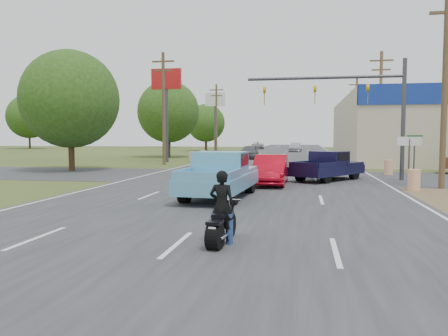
% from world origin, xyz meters
% --- Properties ---
extents(ground, '(200.00, 200.00, 0.00)m').
position_xyz_m(ground, '(0.00, 0.00, 0.00)').
color(ground, '#39441B').
rests_on(ground, ground).
extents(main_road, '(15.00, 180.00, 0.02)m').
position_xyz_m(main_road, '(0.00, 40.00, 0.01)').
color(main_road, '#2D2D30').
rests_on(main_road, ground).
extents(cross_road, '(120.00, 10.00, 0.02)m').
position_xyz_m(cross_road, '(0.00, 18.00, 0.01)').
color(cross_road, '#2D2D30').
rests_on(cross_road, ground).
extents(utility_pole_1, '(2.00, 0.28, 10.00)m').
position_xyz_m(utility_pole_1, '(9.50, 13.00, 5.32)').
color(utility_pole_1, '#4C3823').
rests_on(utility_pole_1, ground).
extents(utility_pole_2, '(2.00, 0.28, 10.00)m').
position_xyz_m(utility_pole_2, '(9.50, 31.00, 5.32)').
color(utility_pole_2, '#4C3823').
rests_on(utility_pole_2, ground).
extents(utility_pole_3, '(2.00, 0.28, 10.00)m').
position_xyz_m(utility_pole_3, '(9.50, 49.00, 5.32)').
color(utility_pole_3, '#4C3823').
rests_on(utility_pole_3, ground).
extents(utility_pole_5, '(2.00, 0.28, 10.00)m').
position_xyz_m(utility_pole_5, '(-9.50, 28.00, 5.32)').
color(utility_pole_5, '#4C3823').
rests_on(utility_pole_5, ground).
extents(utility_pole_6, '(2.00, 0.28, 10.00)m').
position_xyz_m(utility_pole_6, '(-9.50, 52.00, 5.32)').
color(utility_pole_6, '#4C3823').
rests_on(utility_pole_6, ground).
extents(tree_0, '(7.14, 7.14, 8.84)m').
position_xyz_m(tree_0, '(-14.00, 20.00, 5.26)').
color(tree_0, '#422D19').
rests_on(tree_0, ground).
extents(tree_1, '(7.56, 7.56, 9.36)m').
position_xyz_m(tree_1, '(-13.50, 42.00, 5.57)').
color(tree_1, '#422D19').
rests_on(tree_1, ground).
extents(tree_2, '(6.72, 6.72, 8.32)m').
position_xyz_m(tree_2, '(-14.20, 66.00, 4.95)').
color(tree_2, '#422D19').
rests_on(tree_2, ground).
extents(tree_4, '(9.24, 9.24, 11.44)m').
position_xyz_m(tree_4, '(-55.00, 75.00, 6.82)').
color(tree_4, '#422D19').
rests_on(tree_4, ground).
extents(tree_5, '(7.98, 7.98, 9.88)m').
position_xyz_m(tree_5, '(30.00, 95.00, 5.88)').
color(tree_5, '#422D19').
rests_on(tree_5, ground).
extents(tree_6, '(8.82, 8.82, 10.92)m').
position_xyz_m(tree_6, '(-30.00, 95.00, 6.51)').
color(tree_6, '#422D19').
rests_on(tree_6, ground).
extents(barrel_0, '(0.56, 0.56, 1.00)m').
position_xyz_m(barrel_0, '(8.00, 12.00, 0.50)').
color(barrel_0, orange).
rests_on(barrel_0, ground).
extents(barrel_1, '(0.56, 0.56, 1.00)m').
position_xyz_m(barrel_1, '(8.40, 20.50, 0.50)').
color(barrel_1, orange).
rests_on(barrel_1, ground).
extents(barrel_2, '(0.56, 0.56, 1.00)m').
position_xyz_m(barrel_2, '(-8.50, 34.00, 0.50)').
color(barrel_2, orange).
rests_on(barrel_2, ground).
extents(barrel_3, '(0.56, 0.56, 1.00)m').
position_xyz_m(barrel_3, '(-8.20, 38.00, 0.50)').
color(barrel_3, orange).
rests_on(barrel_3, ground).
extents(pole_sign_left_near, '(3.00, 0.35, 9.20)m').
position_xyz_m(pole_sign_left_near, '(-10.50, 32.00, 7.17)').
color(pole_sign_left_near, '#3F3F44').
rests_on(pole_sign_left_near, ground).
extents(pole_sign_left_far, '(3.00, 0.35, 9.20)m').
position_xyz_m(pole_sign_left_far, '(-10.50, 56.00, 7.17)').
color(pole_sign_left_far, '#3F3F44').
rests_on(pole_sign_left_far, ground).
extents(lane_sign, '(1.20, 0.08, 2.52)m').
position_xyz_m(lane_sign, '(8.20, 14.00, 1.90)').
color(lane_sign, '#3F3F44').
rests_on(lane_sign, ground).
extents(street_name_sign, '(0.80, 0.08, 2.61)m').
position_xyz_m(street_name_sign, '(8.80, 15.50, 1.61)').
color(street_name_sign, '#3F3F44').
rests_on(street_name_sign, ground).
extents(signal_mast, '(9.12, 0.40, 7.00)m').
position_xyz_m(signal_mast, '(5.82, 17.00, 4.80)').
color(signal_mast, '#3F3F44').
rests_on(signal_mast, ground).
extents(red_convertible, '(1.71, 4.75, 1.56)m').
position_xyz_m(red_convertible, '(1.19, 13.28, 0.78)').
color(red_convertible, '#BA0819').
rests_on(red_convertible, ground).
extents(motorcycle, '(0.61, 1.96, 0.99)m').
position_xyz_m(motorcycle, '(1.02, 0.24, 0.44)').
color(motorcycle, black).
rests_on(motorcycle, ground).
extents(rider, '(0.64, 0.46, 1.65)m').
position_xyz_m(rider, '(1.02, 0.28, 0.83)').
color(rider, black).
rests_on(rider, ground).
extents(blue_pickup, '(2.61, 5.91, 1.91)m').
position_xyz_m(blue_pickup, '(-0.49, 8.07, 0.97)').
color(blue_pickup, black).
rests_on(blue_pickup, ground).
extents(navy_pickup, '(4.51, 5.32, 1.69)m').
position_xyz_m(navy_pickup, '(4.35, 16.16, 0.86)').
color(navy_pickup, black).
rests_on(navy_pickup, ground).
extents(distant_car_grey, '(2.00, 4.71, 1.59)m').
position_xyz_m(distant_car_grey, '(-3.19, 39.71, 0.79)').
color(distant_car_grey, '#535257').
rests_on(distant_car_grey, ground).
extents(distant_car_silver, '(2.40, 5.36, 1.53)m').
position_xyz_m(distant_car_silver, '(1.44, 65.13, 0.76)').
color(distant_car_silver, silver).
rests_on(distant_car_silver, ground).
extents(distant_car_white, '(3.19, 5.66, 1.49)m').
position_xyz_m(distant_car_white, '(-6.50, 80.16, 0.75)').
color(distant_car_white, silver).
rests_on(distant_car_white, ground).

